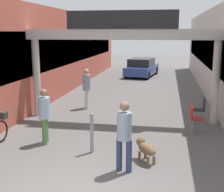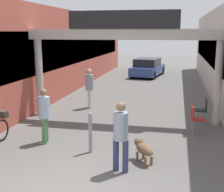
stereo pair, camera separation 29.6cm
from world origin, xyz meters
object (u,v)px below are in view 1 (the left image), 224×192
at_px(bollard_post_metal, 92,132).
at_px(parked_car_blue, 142,68).
at_px(pedestrian_with_dog, 124,132).
at_px(cafe_chair_black_farther, 201,108).
at_px(pedestrian_companion, 44,113).
at_px(dog_on_leash, 146,148).
at_px(cafe_chair_red_nearer, 194,117).
at_px(pedestrian_carrying_crate, 87,86).

distance_m(bollard_post_metal, parked_car_blue, 15.22).
height_order(pedestrian_with_dog, cafe_chair_black_farther, pedestrian_with_dog).
height_order(pedestrian_companion, dog_on_leash, pedestrian_companion).
xyz_separation_m(pedestrian_companion, bollard_post_metal, (1.53, -0.47, -0.36)).
distance_m(pedestrian_companion, parked_car_blue, 14.85).
distance_m(bollard_post_metal, cafe_chair_red_nearer, 3.66).
distance_m(bollard_post_metal, cafe_chair_black_farther, 4.75).
relative_size(cafe_chair_red_nearer, cafe_chair_black_farther, 1.00).
bearing_deg(dog_on_leash, pedestrian_carrying_crate, 119.01).
height_order(pedestrian_companion, bollard_post_metal, pedestrian_companion).
bearing_deg(cafe_chair_black_farther, parked_car_blue, 104.91).
xyz_separation_m(pedestrian_companion, cafe_chair_black_farther, (4.73, 3.04, -0.39)).
relative_size(cafe_chair_red_nearer, parked_car_blue, 0.21).
bearing_deg(pedestrian_companion, bollard_post_metal, -16.95).
distance_m(cafe_chair_red_nearer, parked_car_blue, 13.26).
bearing_deg(parked_car_blue, dog_on_leash, -84.87).
distance_m(pedestrian_with_dog, parked_car_blue, 16.27).
relative_size(pedestrian_carrying_crate, cafe_chair_black_farther, 1.92).
height_order(pedestrian_companion, pedestrian_carrying_crate, pedestrian_carrying_crate).
bearing_deg(bollard_post_metal, cafe_chair_black_farther, 47.60).
distance_m(pedestrian_with_dog, cafe_chair_black_farther, 5.04).
xyz_separation_m(dog_on_leash, parked_car_blue, (-1.40, 15.56, 0.29)).
bearing_deg(pedestrian_carrying_crate, parked_car_blue, 81.73).
height_order(bollard_post_metal, parked_car_blue, parked_car_blue).
height_order(pedestrian_carrying_crate, parked_car_blue, pedestrian_carrying_crate).
bearing_deg(pedestrian_with_dog, cafe_chair_red_nearer, 60.56).
height_order(pedestrian_companion, cafe_chair_red_nearer, pedestrian_companion).
bearing_deg(bollard_post_metal, parked_car_blue, 89.69).
height_order(pedestrian_carrying_crate, bollard_post_metal, pedestrian_carrying_crate).
distance_m(pedestrian_companion, cafe_chair_black_farther, 5.64).
xyz_separation_m(bollard_post_metal, cafe_chair_red_nearer, (2.87, 2.26, -0.03)).
relative_size(dog_on_leash, bollard_post_metal, 0.68).
bearing_deg(dog_on_leash, cafe_chair_red_nearer, 61.81).
bearing_deg(pedestrian_with_dog, pedestrian_companion, 149.83).
relative_size(pedestrian_with_dog, pedestrian_companion, 1.04).
xyz_separation_m(dog_on_leash, bollard_post_metal, (-1.48, 0.34, 0.22)).
relative_size(pedestrian_with_dog, cafe_chair_red_nearer, 1.90).
distance_m(pedestrian_with_dog, dog_on_leash, 1.02).
xyz_separation_m(pedestrian_companion, dog_on_leash, (3.01, -0.81, -0.58)).
height_order(cafe_chair_red_nearer, parked_car_blue, parked_car_blue).
xyz_separation_m(cafe_chair_red_nearer, cafe_chair_black_farther, (0.33, 1.24, 0.00)).
relative_size(dog_on_leash, cafe_chair_black_farther, 0.86).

